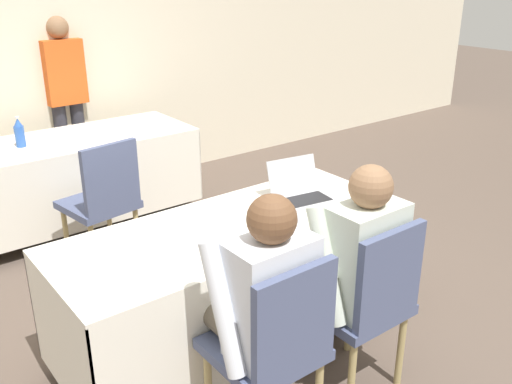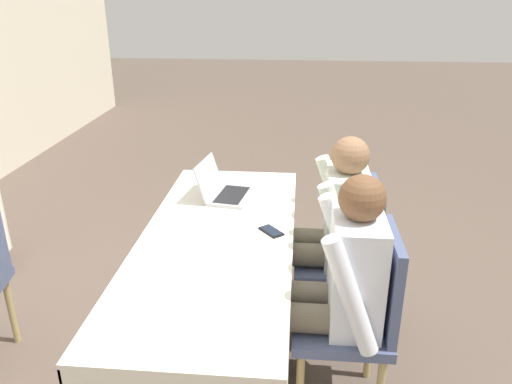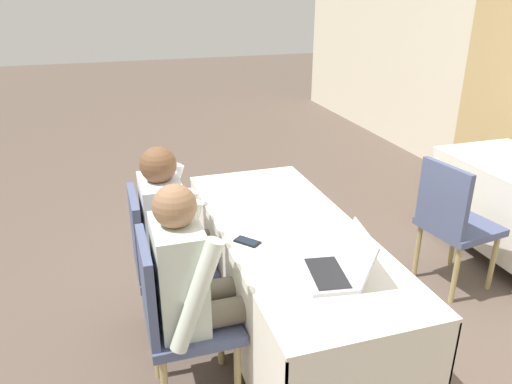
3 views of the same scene
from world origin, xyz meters
The scene contains 11 objects.
ground_plane centered at (0.00, 0.00, 0.00)m, with size 24.00×24.00×0.00m, color brown.
curtain_panel centered at (-1.52, 2.72, 1.33)m, with size 1.02×0.04×2.65m.
conference_table_near centered at (0.00, 0.00, 0.56)m, with size 1.91×0.77×0.73m.
laptop centered at (0.51, 0.03, 0.77)m, with size 0.36×0.33×0.22m.
cell_phone centered at (0.07, -0.27, 0.74)m, with size 0.15×0.14×0.01m.
paper_beside_laptop centered at (-0.37, 0.03, 0.73)m, with size 0.27×0.34×0.00m.
chair_near_left centered at (-0.28, -0.69, 0.52)m, with size 0.44×0.44×0.93m.
chair_near_right centered at (0.28, -0.69, 0.52)m, with size 0.44×0.44×0.93m.
chair_far_spare centered at (-0.19, 1.25, 0.52)m, with size 0.50×0.50×0.93m.
person_checkered_shirt centered at (-0.28, -0.59, 0.68)m, with size 0.50×0.52×1.19m.
person_white_shirt centered at (0.28, -0.59, 0.68)m, with size 0.50×0.52×1.19m.
Camera 3 is at (2.29, -0.92, 2.00)m, focal length 35.00 mm.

